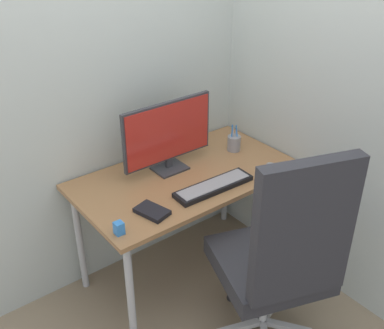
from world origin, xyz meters
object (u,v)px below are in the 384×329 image
keyboard (214,186)px  pen_holder (234,143)px  desk_clamp_accessory (119,228)px  notebook (152,211)px  mouse (273,167)px  office_chair (281,255)px  monitor (168,134)px

keyboard → pen_holder: bearing=34.3°
desk_clamp_accessory → notebook: bearing=11.3°
keyboard → mouse: size_ratio=4.95×
office_chair → mouse: (0.42, 0.47, 0.12)m
pen_holder → notebook: pen_holder is taller
office_chair → monitor: bearing=93.1°
pen_holder → desk_clamp_accessory: (-0.99, -0.30, -0.02)m
office_chair → keyboard: size_ratio=2.59×
office_chair → pen_holder: bearing=62.6°
monitor → notebook: monitor is taller
office_chair → mouse: size_ratio=12.83×
office_chair → keyboard: office_chair is taller
keyboard → desk_clamp_accessory: desk_clamp_accessory is taller
keyboard → pen_holder: (0.39, 0.27, 0.04)m
mouse → pen_holder: size_ratio=0.55×
mouse → monitor: bearing=139.1°
office_chair → mouse: office_chair is taller
keyboard → desk_clamp_accessory: size_ratio=7.31×
monitor → mouse: size_ratio=6.09×
office_chair → notebook: (-0.37, 0.53, 0.12)m
monitor → mouse: monitor is taller
keyboard → notebook: bearing=178.2°
keyboard → desk_clamp_accessory: (-0.60, -0.03, 0.02)m
monitor → desk_clamp_accessory: bearing=-146.5°
office_chair → pen_holder: office_chair is taller
monitor → notebook: bearing=-136.1°
monitor → mouse: bearing=-38.8°
keyboard → notebook: (-0.39, 0.01, -0.00)m
mouse → notebook: mouse is taller
monitor → notebook: size_ratio=3.43×
mouse → notebook: size_ratio=0.56×
office_chair → desk_clamp_accessory: (-0.58, 0.49, 0.14)m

